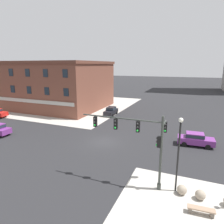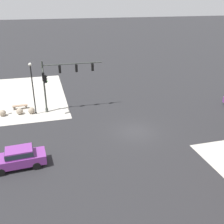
{
  "view_description": "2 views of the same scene",
  "coord_description": "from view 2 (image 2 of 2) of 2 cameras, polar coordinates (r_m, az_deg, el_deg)",
  "views": [
    {
      "loc": [
        10.77,
        -22.9,
        10.08
      ],
      "look_at": [
        0.32,
        2.31,
        3.66
      ],
      "focal_mm": 32.18,
      "sensor_mm": 36.0,
      "label": 1
    },
    {
      "loc": [
        8.81,
        23.12,
        12.94
      ],
      "look_at": [
        2.58,
        0.13,
        2.59
      ],
      "focal_mm": 42.59,
      "sensor_mm": 36.0,
      "label": 2
    }
  ],
  "objects": [
    {
      "name": "bollard_sphere_curb_c",
      "position": [
        33.81,
        -22.44,
        -0.18
      ],
      "size": [
        0.77,
        0.77,
        0.77
      ],
      "primitive_type": "sphere",
      "color": "gray",
      "rests_on": "ground"
    },
    {
      "name": "street_lamp_corner_near",
      "position": [
        31.95,
        -16.73,
        5.91
      ],
      "size": [
        0.36,
        0.36,
        6.21
      ],
      "color": "black",
      "rests_on": "ground"
    },
    {
      "name": "ground_plane",
      "position": [
        27.93,
        5.07,
        -4.21
      ],
      "size": [
        320.0,
        320.0,
        0.0
      ],
      "primitive_type": "plane",
      "color": "#262628"
    },
    {
      "name": "car_main_northbound_near",
      "position": [
        23.26,
        -19.42,
        -9.13
      ],
      "size": [
        4.5,
        2.1,
        1.68
      ],
      "color": "#7A3389",
      "rests_on": "ground"
    },
    {
      "name": "traffic_signal_main",
      "position": [
        31.93,
        -11.58,
        7.2
      ],
      "size": [
        7.15,
        2.09,
        6.27
      ],
      "color": "#383D38",
      "rests_on": "ground"
    },
    {
      "name": "bench_near_signal",
      "position": [
        35.18,
        -19.11,
        1.12
      ],
      "size": [
        1.83,
        0.59,
        0.49
      ],
      "color": "#9E7F66",
      "rests_on": "ground"
    },
    {
      "name": "bollard_sphere_curb_b",
      "position": [
        33.57,
        -19.2,
        0.16
      ],
      "size": [
        0.77,
        0.77,
        0.77
      ],
      "primitive_type": "sphere",
      "color": "gray",
      "rests_on": "ground"
    },
    {
      "name": "bollard_sphere_curb_a",
      "position": [
        33.35,
        -16.91,
        0.31
      ],
      "size": [
        0.77,
        0.77,
        0.77
      ],
      "primitive_type": "sphere",
      "color": "gray",
      "rests_on": "ground"
    }
  ]
}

